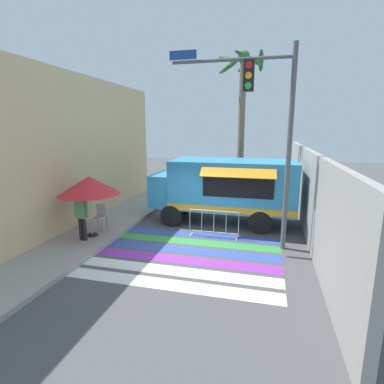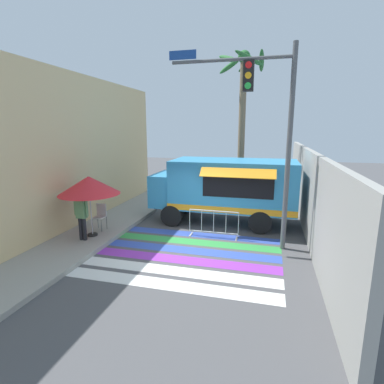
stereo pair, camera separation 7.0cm
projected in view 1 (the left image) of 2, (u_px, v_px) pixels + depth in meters
name	position (u px, v px, depth m)	size (l,w,h in m)	color
ground_plane	(184.00, 248.00, 10.13)	(60.00, 60.00, 0.00)	#4C4C4F
sidewalk_left	(62.00, 234.00, 11.28)	(4.40, 16.00, 0.15)	#99968E
building_left_facade	(55.00, 155.00, 10.66)	(0.25, 16.00, 6.06)	#DBBC84
concrete_wall_right	(308.00, 191.00, 11.64)	(0.20, 16.00, 3.14)	gray
crosswalk_painted	(179.00, 254.00, 9.59)	(6.40, 4.36, 0.01)	white
food_truck	(222.00, 186.00, 12.61)	(5.93, 2.82, 2.68)	#338CBF
traffic_signal_pole	(267.00, 115.00, 9.35)	(3.98, 0.29, 6.46)	#515456
patio_umbrella	(89.00, 185.00, 10.46)	(2.13, 2.13, 2.18)	black
folding_chair	(100.00, 214.00, 11.40)	(0.40, 0.40, 0.99)	#4C4C51
vendor_person	(81.00, 213.00, 10.21)	(0.53, 0.22, 1.70)	black
barricade_front	(214.00, 224.00, 11.04)	(1.85, 0.44, 1.02)	#B7BABF
palm_tree	(242.00, 102.00, 14.83)	(2.34, 2.56, 7.64)	#7A664C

